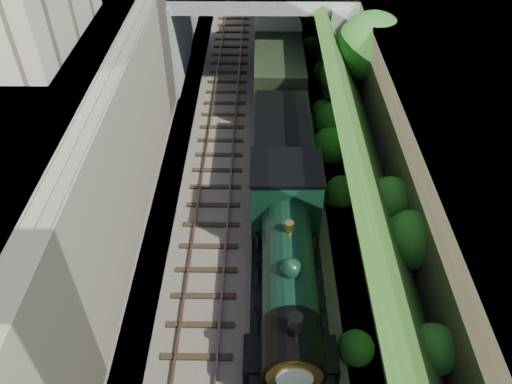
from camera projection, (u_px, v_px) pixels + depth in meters
trackbed at (258, 107)px, 29.96m from camera, size 10.00×90.00×0.20m
retaining_wall at (159, 54)px, 27.77m from camera, size 1.00×90.00×7.00m
street_plateau_left at (97, 53)px, 27.80m from camera, size 6.00×90.00×7.00m
street_plateau_right at (428, 61)px, 27.90m from camera, size 8.00×90.00×6.25m
embankment_slope at (345, 67)px, 28.37m from camera, size 4.63×90.00×6.36m
track_left at (225, 105)px, 29.88m from camera, size 2.50×90.00×0.20m
track_right at (278, 105)px, 29.85m from camera, size 2.50×90.00×0.20m
road_bridge at (274, 16)px, 30.36m from camera, size 16.00×6.40×7.25m
tree at (372, 48)px, 25.69m from camera, size 3.60×3.80×6.60m
locomotive at (288, 261)px, 18.42m from camera, size 3.10×10.22×3.83m
tender at (282, 149)px, 24.16m from camera, size 2.70×6.00×3.05m
coach_front at (277, 33)px, 33.39m from camera, size 2.90×18.00×3.70m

